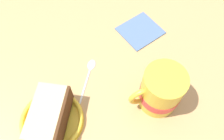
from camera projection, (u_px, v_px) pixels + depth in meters
The scene contains 6 objects.
ground_plane at pixel (74, 91), 53.19cm from camera, with size 116.70×116.70×2.44cm, color tan.
small_plate at pixel (52, 120), 47.58cm from camera, with size 13.66×13.66×1.64cm.
cake_slice at pixel (50, 116), 44.95cm from camera, with size 12.87×12.90×6.13cm.
tea_mug at pixel (160, 90), 46.23cm from camera, with size 11.50×8.86×10.78cm.
teaspoon at pixel (89, 71), 54.21cm from camera, with size 9.96×8.95×0.80cm.
folded_napkin at pixel (140, 30), 60.62cm from camera, with size 10.40×9.60×0.60cm, color slate.
Camera 1 is at (-5.86, -23.11, 47.45)cm, focal length 35.56 mm.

